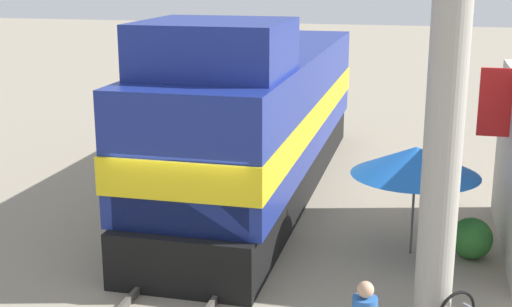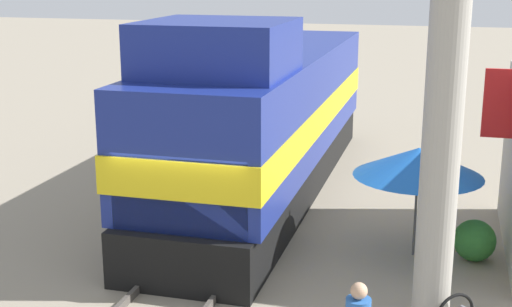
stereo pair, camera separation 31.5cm
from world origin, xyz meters
TOP-DOWN VIEW (x-y plane):
  - ground_plane at (0.00, 0.00)m, footprint 120.00×120.00m
  - rail_near at (-0.72, 0.00)m, footprint 0.08×28.54m
  - rail_far at (0.72, 0.00)m, footprint 0.08×28.54m
  - locomotive at (0.00, 4.81)m, footprint 3.01×12.89m
  - utility_pole at (4.34, -1.20)m, footprint 1.80×0.59m
  - vendor_umbrella at (3.92, 1.82)m, footprint 2.54×2.54m
  - shrub_cluster at (5.09, 1.86)m, footprint 0.83×0.83m

SIDE VIEW (x-z plane):
  - ground_plane at x=0.00m, z-range 0.00..0.00m
  - rail_near at x=-0.72m, z-range 0.00..0.15m
  - rail_far at x=0.72m, z-range 0.00..0.15m
  - shrub_cluster at x=5.09m, z-range 0.00..0.83m
  - vendor_umbrella at x=3.92m, z-range 0.83..3.07m
  - locomotive at x=0.00m, z-range -0.35..4.28m
  - utility_pole at x=4.34m, z-range 0.03..9.46m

